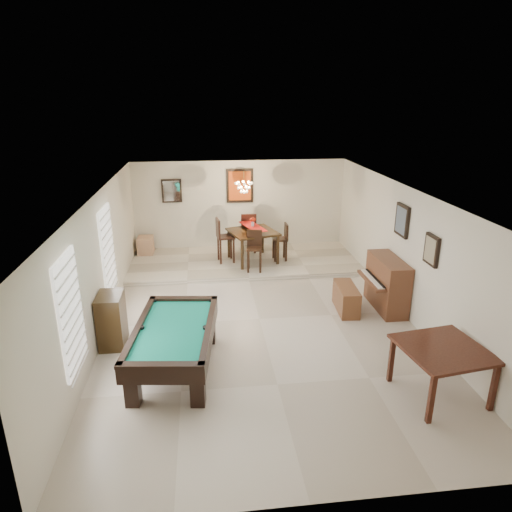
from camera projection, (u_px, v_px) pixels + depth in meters
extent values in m
cube|color=beige|center=(259.00, 319.00, 9.28)|extent=(6.00, 9.00, 0.02)
cube|color=silver|center=(240.00, 206.00, 13.06)|extent=(6.00, 0.04, 2.60)
cube|color=silver|center=(315.00, 407.00, 4.63)|extent=(6.00, 0.04, 2.60)
cube|color=silver|center=(101.00, 265.00, 8.51)|extent=(0.04, 9.00, 2.60)
cube|color=silver|center=(407.00, 253.00, 9.18)|extent=(0.04, 9.00, 2.60)
cube|color=white|center=(260.00, 193.00, 8.42)|extent=(6.00, 9.00, 0.04)
cube|color=beige|center=(244.00, 262.00, 12.30)|extent=(6.00, 2.50, 0.12)
cube|color=white|center=(70.00, 313.00, 6.42)|extent=(0.06, 1.00, 1.70)
cube|color=white|center=(108.00, 250.00, 9.04)|extent=(0.06, 1.00, 1.70)
cube|color=brown|center=(346.00, 298.00, 9.57)|extent=(0.45, 1.00, 0.54)
cube|color=black|center=(112.00, 320.00, 8.17)|extent=(0.44, 0.65, 0.98)
cube|color=tan|center=(146.00, 245.00, 12.72)|extent=(0.43, 0.53, 0.47)
cube|color=#D84C14|center=(240.00, 186.00, 12.83)|extent=(0.75, 0.06, 0.95)
cube|color=white|center=(172.00, 191.00, 12.65)|extent=(0.55, 0.06, 0.65)
cube|color=slate|center=(402.00, 220.00, 9.26)|extent=(0.06, 0.55, 0.65)
cube|color=gray|center=(432.00, 250.00, 8.11)|extent=(0.06, 0.45, 0.55)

